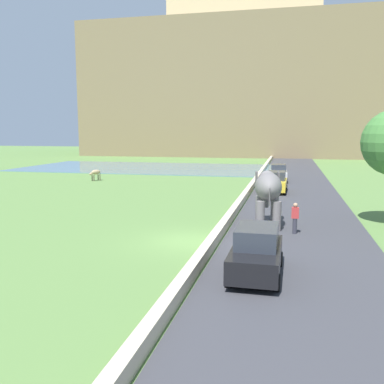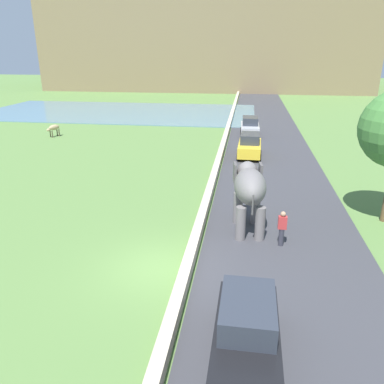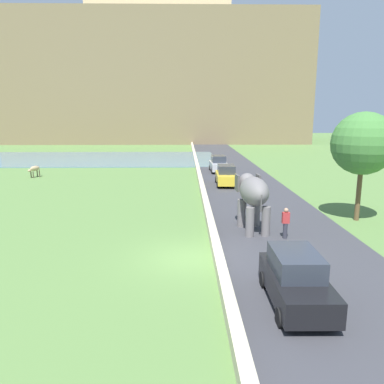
{
  "view_description": "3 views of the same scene",
  "coord_description": "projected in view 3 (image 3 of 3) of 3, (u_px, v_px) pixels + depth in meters",
  "views": [
    {
      "loc": [
        4.47,
        -19.08,
        5.19
      ],
      "look_at": [
        -1.2,
        5.71,
        1.52
      ],
      "focal_mm": 39.9,
      "sensor_mm": 36.0,
      "label": 1
    },
    {
      "loc": [
        3.17,
        -12.6,
        7.96
      ],
      "look_at": [
        0.65,
        4.85,
        1.38
      ],
      "focal_mm": 35.99,
      "sensor_mm": 36.0,
      "label": 2
    },
    {
      "loc": [
        -0.19,
        -15.61,
        6.22
      ],
      "look_at": [
        0.26,
        8.95,
        1.11
      ],
      "focal_mm": 35.21,
      "sensor_mm": 36.0,
      "label": 3
    }
  ],
  "objects": [
    {
      "name": "ground_plane",
      "position": [
        190.0,
        258.0,
        16.55
      ],
      "size": [
        220.0,
        220.0,
        0.0
      ],
      "primitive_type": "plane",
      "color": "#567A3D"
    },
    {
      "name": "car_silver",
      "position": [
        218.0,
        164.0,
        40.76
      ],
      "size": [
        1.88,
        4.04,
        1.8
      ],
      "color": "#B7B7BC",
      "rests_on": "ground"
    },
    {
      "name": "hill_distant",
      "position": [
        160.0,
        83.0,
        87.95
      ],
      "size": [
        64.0,
        28.0,
        26.76
      ],
      "primitive_type": "cube",
      "color": "#7F6B4C",
      "rests_on": "ground"
    },
    {
      "name": "car_yellow",
      "position": [
        226.0,
        176.0,
        33.12
      ],
      "size": [
        1.87,
        4.04,
        1.8
      ],
      "color": "gold",
      "rests_on": "ground"
    },
    {
      "name": "elephant",
      "position": [
        253.0,
        194.0,
        20.01
      ],
      "size": [
        1.66,
        3.53,
        2.99
      ],
      "color": "slate",
      "rests_on": "ground"
    },
    {
      "name": "fort_on_hill",
      "position": [
        157.0,
        7.0,
        84.59
      ],
      "size": [
        31.89,
        8.0,
        7.17
      ],
      "color": "#D6BC89",
      "rests_on": "hill_distant"
    },
    {
      "name": "tree_near",
      "position": [
        363.0,
        144.0,
        21.52
      ],
      "size": [
        3.61,
        3.61,
        6.36
      ],
      "color": "brown",
      "rests_on": "ground"
    },
    {
      "name": "person_beside_elephant",
      "position": [
        286.0,
        223.0,
        18.85
      ],
      "size": [
        0.36,
        0.22,
        1.63
      ],
      "color": "#33333D",
      "rests_on": "ground"
    },
    {
      "name": "cow_tan",
      "position": [
        34.0,
        169.0,
        37.4
      ],
      "size": [
        0.94,
        1.38,
        1.15
      ],
      "color": "tan",
      "rests_on": "ground"
    },
    {
      "name": "road_surface",
      "position": [
        239.0,
        179.0,
        36.21
      ],
      "size": [
        7.0,
        120.0,
        0.06
      ],
      "primitive_type": "cube",
      "color": "#38383D",
      "rests_on": "ground"
    },
    {
      "name": "car_black",
      "position": [
        296.0,
        279.0,
        12.34
      ],
      "size": [
        1.83,
        4.02,
        1.8
      ],
      "color": "black",
      "rests_on": "ground"
    },
    {
      "name": "lake",
      "position": [
        87.0,
        159.0,
        53.0
      ],
      "size": [
        36.0,
        18.0,
        0.08
      ],
      "primitive_type": "cube",
      "color": "slate",
      "rests_on": "ground"
    },
    {
      "name": "barrier_wall",
      "position": [
        200.0,
        181.0,
        34.14
      ],
      "size": [
        0.4,
        110.0,
        0.51
      ],
      "primitive_type": "cube",
      "color": "beige",
      "rests_on": "ground"
    }
  ]
}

